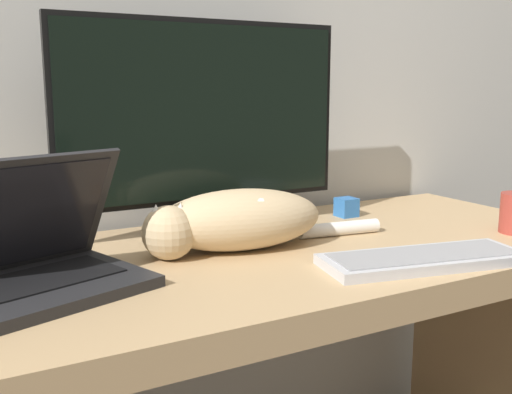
{
  "coord_description": "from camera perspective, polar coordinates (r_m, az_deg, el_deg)",
  "views": [
    {
      "loc": [
        -0.53,
        -0.72,
        1.1
      ],
      "look_at": [
        0.03,
        0.3,
        0.88
      ],
      "focal_mm": 42.0,
      "sensor_mm": 36.0,
      "label": 1
    }
  ],
  "objects": [
    {
      "name": "desk",
      "position": [
        1.28,
        -2.1,
        -11.84
      ],
      "size": [
        1.75,
        0.68,
        0.76
      ],
      "color": "tan",
      "rests_on": "ground_plane"
    },
    {
      "name": "wall_back",
      "position": [
        1.57,
        -9.18,
        17.75
      ],
      "size": [
        6.4,
        0.06,
        2.6
      ],
      "color": "silver",
      "rests_on": "ground_plane"
    },
    {
      "name": "monitor",
      "position": [
        1.4,
        -4.94,
        6.96
      ],
      "size": [
        0.7,
        0.2,
        0.49
      ],
      "color": "black",
      "rests_on": "desk"
    },
    {
      "name": "laptop",
      "position": [
        1.08,
        -20.61,
        -6.1
      ],
      "size": [
        0.4,
        0.34,
        0.23
      ],
      "rotation": [
        0.0,
        0.0,
        0.31
      ],
      "color": "#232326",
      "rests_on": "desk"
    },
    {
      "name": "external_keyboard",
      "position": [
        1.22,
        15.7,
        -5.71
      ],
      "size": [
        0.43,
        0.22,
        0.02
      ],
      "rotation": [
        0.0,
        0.0,
        -0.2
      ],
      "color": "#BCBCC1",
      "rests_on": "desk"
    },
    {
      "name": "cat",
      "position": [
        1.26,
        -2.07,
        -2.16
      ],
      "size": [
        0.57,
        0.21,
        0.13
      ],
      "rotation": [
        0.0,
        0.0,
        -0.14
      ],
      "color": "#D1B284",
      "rests_on": "desk"
    },
    {
      "name": "small_toy",
      "position": [
        1.61,
        8.61,
        -0.97
      ],
      "size": [
        0.05,
        0.05,
        0.05
      ],
      "color": "#2D6BB7",
      "rests_on": "desk"
    }
  ]
}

